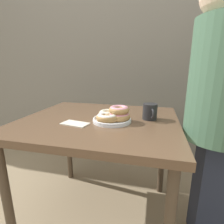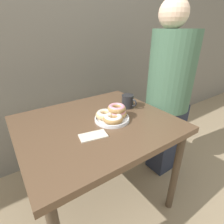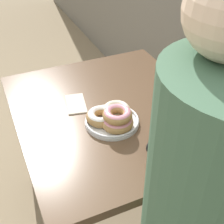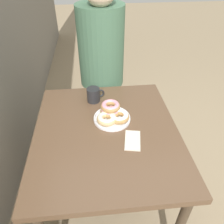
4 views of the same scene
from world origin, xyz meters
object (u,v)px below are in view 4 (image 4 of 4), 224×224
object	(u,v)px
donut_plate	(112,114)
coffee_mug	(94,95)
dining_table	(107,140)
napkin	(133,140)
person_figure	(101,67)

from	to	relation	value
donut_plate	coffee_mug	distance (m)	0.24
dining_table	napkin	size ratio (longest dim) A/B	5.80
dining_table	napkin	world-z (taller)	napkin
coffee_mug	donut_plate	bearing A→B (deg)	-153.95
donut_plate	napkin	distance (m)	0.23
donut_plate	person_figure	distance (m)	0.59
coffee_mug	person_figure	bearing A→B (deg)	-11.62
donut_plate	coffee_mug	bearing A→B (deg)	26.05
donut_plate	napkin	bearing A→B (deg)	-154.46
donut_plate	person_figure	world-z (taller)	person_figure
donut_plate	coffee_mug	size ratio (longest dim) A/B	1.99
donut_plate	person_figure	size ratio (longest dim) A/B	0.17
coffee_mug	napkin	bearing A→B (deg)	-154.20
napkin	person_figure	bearing A→B (deg)	8.67
coffee_mug	napkin	distance (m)	0.46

